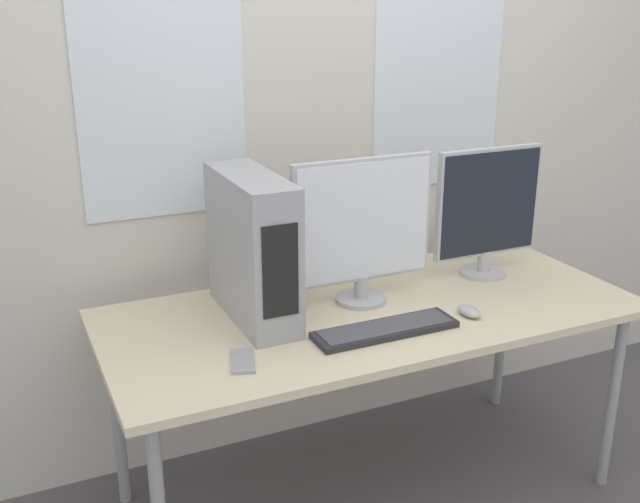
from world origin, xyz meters
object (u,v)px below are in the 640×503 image
Objects in this scene: monitor_main at (362,227)px; mouse at (469,311)px; monitor_right_near at (488,210)px; keyboard at (385,329)px; pc_tower at (252,247)px; cell_phone at (243,361)px.

monitor_main is 0.45m from mouse.
monitor_right_near is 0.47m from mouse.
keyboard is 4.60× the size of mouse.
pc_tower is 3.01× the size of cell_phone.
keyboard is at bearing -100.58° from monitor_main.
cell_phone is at bearing -153.46° from monitor_main.
pc_tower is 1.00× the size of monitor_right_near.
pc_tower is at bearing -179.98° from monitor_right_near.
pc_tower is 0.74m from mouse.
pc_tower reaches higher than cell_phone.
pc_tower is at bearing 173.96° from monitor_main.
mouse is at bearing -132.71° from monitor_right_near.
monitor_right_near is 1.13m from cell_phone.
monitor_right_near reaches higher than keyboard.
monitor_main is at bearing -6.04° from pc_tower.
monitor_right_near is at bearing 33.18° from cell_phone.
mouse reaches higher than cell_phone.
cell_phone is (-0.47, -0.00, -0.01)m from keyboard.
monitor_main is 0.54m from monitor_right_near.
monitor_right_near reaches higher than pc_tower.
pc_tower is 0.96× the size of monitor_main.
cell_phone is at bearing -179.48° from keyboard.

